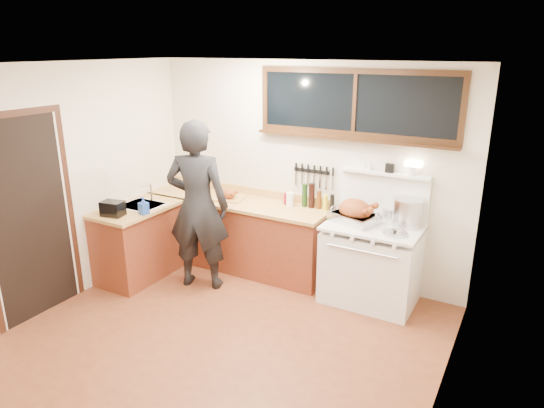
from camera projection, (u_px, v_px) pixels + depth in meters
The scene contains 20 objects.
ground_plane at pixel (226, 337), 4.81m from camera, with size 4.00×3.50×0.02m, color brown.
room_shell at pixel (221, 176), 4.29m from camera, with size 4.10×3.60×2.65m.
counter_back at pixel (237, 233), 6.24m from camera, with size 2.44×0.64×1.00m.
counter_left at pixel (139, 241), 5.97m from camera, with size 0.64×1.09×0.90m.
sink_unit at pixel (142, 210), 5.90m from camera, with size 0.50×0.45×0.37m.
vintage_stove at pixel (371, 262), 5.37m from camera, with size 1.02×0.74×1.59m.
back_window at pixel (354, 111), 5.32m from camera, with size 2.32×0.13×0.77m.
left_doorway at pixel (30, 217), 4.93m from camera, with size 0.02×1.04×2.17m.
knife_strip at pixel (313, 172), 5.78m from camera, with size 0.52×0.03×0.28m.
man at pixel (198, 206), 5.56m from camera, with size 0.84×0.68×1.99m.
soap_bottle at pixel (144, 206), 5.55m from camera, with size 0.11×0.11×0.21m.
toaster at pixel (113, 209), 5.51m from camera, with size 0.27×0.21×0.17m.
cutting_board at pixel (229, 196), 6.09m from camera, with size 0.39×0.33×0.13m.
roast_turkey at pixel (355, 213), 5.30m from camera, with size 0.57×0.49×0.26m.
stockpot at pixel (408, 212), 5.18m from camera, with size 0.42×0.42×0.30m.
saucepan at pixel (389, 213), 5.42m from camera, with size 0.20×0.29×0.12m.
pot_lid at pixel (395, 233), 4.98m from camera, with size 0.34×0.34×0.04m.
coffee_tin at pixel (288, 199), 5.92m from camera, with size 0.11×0.11×0.14m.
pitcher at pixel (290, 199), 5.83m from camera, with size 0.10×0.10×0.17m.
bottle_cluster at pixel (315, 198), 5.75m from camera, with size 0.41×0.07×0.30m.
Camera 1 is at (2.42, -3.42, 2.74)m, focal length 32.00 mm.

